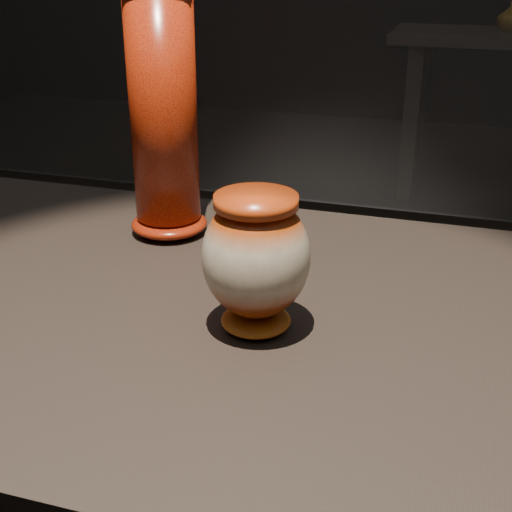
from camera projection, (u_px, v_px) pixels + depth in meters
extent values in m
cube|color=black|center=(332.00, 338.00, 0.95)|extent=(2.00, 0.80, 0.05)
ellipsoid|color=maroon|center=(256.00, 320.00, 0.92)|extent=(0.11, 0.11, 0.03)
ellipsoid|color=beige|center=(256.00, 257.00, 0.88)|extent=(0.17, 0.17, 0.16)
cylinder|color=#BC4411|center=(256.00, 201.00, 0.85)|extent=(0.13, 0.13, 0.01)
ellipsoid|color=#B3330B|center=(169.00, 223.00, 1.21)|extent=(0.16, 0.16, 0.03)
cylinder|color=#B3330B|center=(163.00, 109.00, 1.13)|extent=(0.13, 0.13, 0.36)
cube|color=black|center=(414.00, 116.00, 4.06)|extent=(0.08, 0.50, 0.85)
imported|color=#9C6A16|center=(512.00, 16.00, 3.76)|extent=(0.19, 0.19, 0.15)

